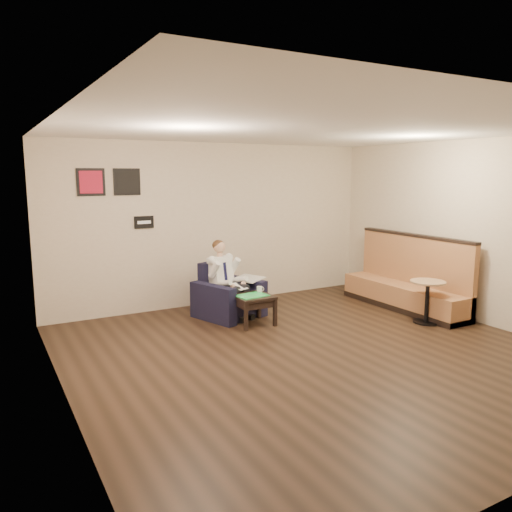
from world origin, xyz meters
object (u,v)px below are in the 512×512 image
armchair (229,290)px  side_table (253,310)px  smartphone (251,293)px  green_folder (252,295)px  cafe_table (427,302)px  coffee_mug (259,289)px  seated_man (234,282)px  banquette (405,273)px

armchair → side_table: size_ratio=1.60×
armchair → smartphone: 0.44m
green_folder → cafe_table: size_ratio=0.69×
coffee_mug → side_table: bearing=-147.0°
coffee_mug → smartphone: (-0.13, 0.04, -0.04)m
green_folder → seated_man: bearing=97.5°
cafe_table → smartphone: bearing=148.8°
armchair → banquette: banquette is taller
seated_man → smartphone: size_ratio=8.32×
armchair → smartphone: bearing=-84.2°
armchair → green_folder: armchair is taller
armchair → seated_man: (0.04, -0.11, 0.16)m
armchair → seated_man: bearing=-90.0°
banquette → cafe_table: 0.90m
banquette → seated_man: bearing=161.9°
side_table → coffee_mug: 0.35m
seated_man → green_folder: 0.49m
seated_man → smartphone: bearing=-82.3°
smartphone → cafe_table: (2.32, -1.40, -0.13)m
side_table → smartphone: (0.05, 0.16, 0.23)m
smartphone → banquette: 2.71m
green_folder → coffee_mug: 0.26m
coffee_mug → seated_man: bearing=129.4°
side_table → green_folder: size_ratio=1.22×
coffee_mug → banquette: size_ratio=0.04×
side_table → cafe_table: bearing=-27.7°
banquette → coffee_mug: bearing=167.1°
cafe_table → side_table: bearing=152.3°
seated_man → smartphone: seated_man is taller
seated_man → smartphone: 0.35m
seated_man → banquette: size_ratio=0.48×
coffee_mug → banquette: 2.57m
coffee_mug → armchair: bearing=125.2°
cafe_table → armchair: bearing=144.2°
armchair → green_folder: bearing=-99.0°
smartphone → banquette: banquette is taller
seated_man → banquette: bearing=-36.7°
armchair → coffee_mug: armchair is taller
smartphone → cafe_table: cafe_table is taller
green_folder → coffee_mug: coffee_mug is taller
banquette → cafe_table: size_ratio=3.69×
armchair → coffee_mug: size_ratio=9.25×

